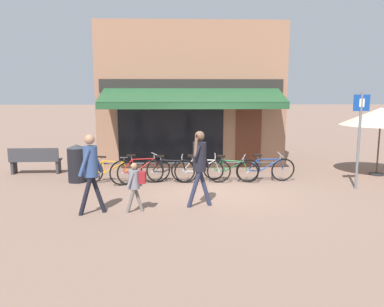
{
  "coord_description": "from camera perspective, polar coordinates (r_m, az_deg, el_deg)",
  "views": [
    {
      "loc": [
        -1.04,
        -9.96,
        2.62
      ],
      "look_at": [
        -0.68,
        -0.21,
        1.05
      ],
      "focal_mm": 35.0,
      "sensor_mm": 36.0,
      "label": 1
    }
  ],
  "objects": [
    {
      "name": "ground_plane",
      "position": [
        10.35,
        3.73,
        -5.54
      ],
      "size": [
        160.0,
        160.0,
        0.0
      ],
      "primitive_type": "plane",
      "color": "#846656"
    },
    {
      "name": "shop_front",
      "position": [
        14.59,
        -0.25,
        8.83
      ],
      "size": [
        6.69,
        4.46,
        5.09
      ],
      "color": "#9E7056",
      "rests_on": "ground_plane"
    },
    {
      "name": "bike_rack_rail",
      "position": [
        11.25,
        -0.89,
        -1.74
      ],
      "size": [
        5.33,
        0.04,
        0.57
      ],
      "color": "#47494F",
      "rests_on": "ground_plane"
    },
    {
      "name": "bicycle_orange",
      "position": [
        11.23,
        -12.42,
        -2.69
      ],
      "size": [
        1.74,
        0.56,
        0.83
      ],
      "rotation": [
        -0.15,
        0.0,
        -0.23
      ],
      "color": "black",
      "rests_on": "ground_plane"
    },
    {
      "name": "bicycle_red",
      "position": [
        11.03,
        -7.86,
        -2.56
      ],
      "size": [
        1.73,
        0.76,
        0.89
      ],
      "rotation": [
        -0.03,
        0.0,
        0.36
      ],
      "color": "black",
      "rests_on": "ground_plane"
    },
    {
      "name": "bicycle_black",
      "position": [
        11.05,
        -3.56,
        -2.6
      ],
      "size": [
        1.69,
        0.52,
        0.83
      ],
      "rotation": [
        0.02,
        0.0,
        -0.07
      ],
      "color": "black",
      "rests_on": "ground_plane"
    },
    {
      "name": "bicycle_silver",
      "position": [
        11.04,
        1.35,
        -2.55
      ],
      "size": [
        1.78,
        0.52,
        0.87
      ],
      "rotation": [
        0.12,
        0.0,
        -0.07
      ],
      "color": "black",
      "rests_on": "ground_plane"
    },
    {
      "name": "bicycle_green",
      "position": [
        11.27,
        5.8,
        -2.49
      ],
      "size": [
        1.66,
        0.82,
        0.82
      ],
      "rotation": [
        0.15,
        0.0,
        -0.36
      ],
      "color": "black",
      "rests_on": "ground_plane"
    },
    {
      "name": "bicycle_blue",
      "position": [
        11.37,
        11.11,
        -2.38
      ],
      "size": [
        1.8,
        0.52,
        0.88
      ],
      "rotation": [
        0.15,
        0.0,
        0.06
      ],
      "color": "black",
      "rests_on": "ground_plane"
    },
    {
      "name": "pedestrian_adult",
      "position": [
        8.61,
        1.16,
        -0.94
      ],
      "size": [
        0.61,
        0.49,
        1.79
      ],
      "rotation": [
        0.0,
        0.0,
        3.06
      ],
      "color": "#282D47",
      "rests_on": "ground_plane"
    },
    {
      "name": "pedestrian_child",
      "position": [
        8.37,
        -8.58,
        -4.22
      ],
      "size": [
        0.46,
        0.35,
        1.13
      ],
      "rotation": [
        0.0,
        0.0,
        3.05
      ],
      "color": "slate",
      "rests_on": "ground_plane"
    },
    {
      "name": "pedestrian_second_adult",
      "position": [
        8.36,
        -15.19,
        -1.68
      ],
      "size": [
        0.58,
        0.5,
        1.77
      ],
      "rotation": [
        0.0,
        0.0,
        3.18
      ],
      "color": "black",
      "rests_on": "ground_plane"
    },
    {
      "name": "litter_bin",
      "position": [
        11.65,
        -17.1,
        -1.42
      ],
      "size": [
        0.56,
        0.56,
        1.13
      ],
      "color": "black",
      "rests_on": "ground_plane"
    },
    {
      "name": "parking_sign",
      "position": [
        11.14,
        24.17,
        3.15
      ],
      "size": [
        0.44,
        0.07,
        2.65
      ],
      "color": "slate",
      "rests_on": "ground_plane"
    },
    {
      "name": "cafe_parasol",
      "position": [
        13.33,
        26.84,
        5.04
      ],
      "size": [
        2.49,
        2.49,
        2.18
      ],
      "color": "#4C3D2D",
      "rests_on": "ground_plane"
    },
    {
      "name": "park_bench",
      "position": [
        13.3,
        -22.79,
        -0.91
      ],
      "size": [
        1.61,
        0.47,
        0.87
      ],
      "rotation": [
        0.0,
        0.0,
        0.02
      ],
      "color": "#38383D",
      "rests_on": "ground_plane"
    }
  ]
}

